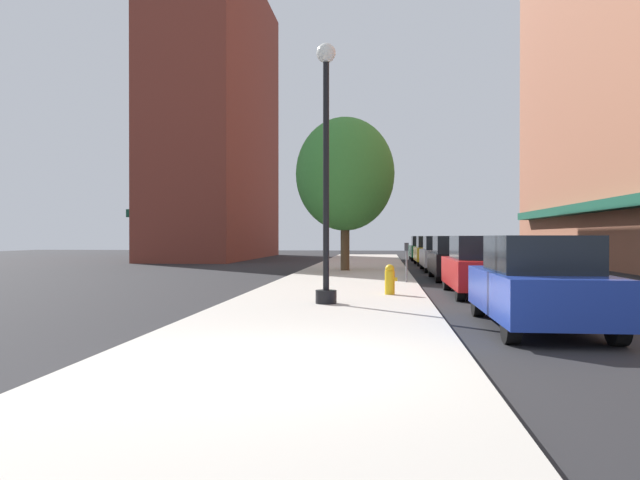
{
  "coord_description": "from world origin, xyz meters",
  "views": [
    {
      "loc": [
        1.28,
        -7.06,
        1.64
      ],
      "look_at": [
        -1.65,
        20.91,
        1.47
      ],
      "focal_mm": 33.91,
      "sensor_mm": 36.0,
      "label": 1
    }
  ],
  "objects_px": {
    "car_silver": "(441,254)",
    "car_blue": "(538,284)",
    "parking_meter_near": "(407,257)",
    "car_yellow": "(431,251)",
    "lamppost": "(326,168)",
    "car_green": "(423,249)",
    "tree_near": "(345,174)",
    "car_red": "(482,267)",
    "car_black": "(456,258)",
    "fire_hydrant": "(390,279)"
  },
  "relations": [
    {
      "from": "car_silver",
      "to": "car_blue",
      "type": "bearing_deg",
      "value": -88.64
    },
    {
      "from": "parking_meter_near",
      "to": "car_yellow",
      "type": "relative_size",
      "value": 0.3
    },
    {
      "from": "lamppost",
      "to": "car_green",
      "type": "xyz_separation_m",
      "value": [
        4.01,
        28.03,
        -2.39
      ]
    },
    {
      "from": "car_silver",
      "to": "tree_near",
      "type": "bearing_deg",
      "value": -156.81
    },
    {
      "from": "car_silver",
      "to": "car_green",
      "type": "bearing_deg",
      "value": 91.36
    },
    {
      "from": "car_red",
      "to": "car_silver",
      "type": "distance_m",
      "value": 11.8
    },
    {
      "from": "car_black",
      "to": "tree_near",
      "type": "bearing_deg",
      "value": 137.46
    },
    {
      "from": "fire_hydrant",
      "to": "car_silver",
      "type": "relative_size",
      "value": 0.18
    },
    {
      "from": "car_red",
      "to": "car_silver",
      "type": "height_order",
      "value": "same"
    },
    {
      "from": "fire_hydrant",
      "to": "parking_meter_near",
      "type": "relative_size",
      "value": 0.6
    },
    {
      "from": "parking_meter_near",
      "to": "car_yellow",
      "type": "bearing_deg",
      "value": 82.46
    },
    {
      "from": "fire_hydrant",
      "to": "car_red",
      "type": "bearing_deg",
      "value": 24.52
    },
    {
      "from": "car_blue",
      "to": "car_black",
      "type": "bearing_deg",
      "value": 90.8
    },
    {
      "from": "lamppost",
      "to": "fire_hydrant",
      "type": "distance_m",
      "value": 3.82
    },
    {
      "from": "lamppost",
      "to": "car_red",
      "type": "bearing_deg",
      "value": 40.67
    },
    {
      "from": "car_black",
      "to": "car_yellow",
      "type": "height_order",
      "value": "same"
    },
    {
      "from": "car_green",
      "to": "tree_near",
      "type": "bearing_deg",
      "value": -108.07
    },
    {
      "from": "fire_hydrant",
      "to": "car_yellow",
      "type": "bearing_deg",
      "value": 82.38
    },
    {
      "from": "car_black",
      "to": "car_green",
      "type": "height_order",
      "value": "same"
    },
    {
      "from": "lamppost",
      "to": "parking_meter_near",
      "type": "xyz_separation_m",
      "value": [
        2.06,
        6.57,
        -2.25
      ]
    },
    {
      "from": "fire_hydrant",
      "to": "car_silver",
      "type": "xyz_separation_m",
      "value": [
        2.55,
        12.96,
        0.29
      ]
    },
    {
      "from": "tree_near",
      "to": "car_yellow",
      "type": "relative_size",
      "value": 1.6
    },
    {
      "from": "fire_hydrant",
      "to": "car_blue",
      "type": "distance_m",
      "value": 5.53
    },
    {
      "from": "car_silver",
      "to": "car_green",
      "type": "xyz_separation_m",
      "value": [
        0.0,
        12.79,
        0.0
      ]
    },
    {
      "from": "car_yellow",
      "to": "car_silver",
      "type": "bearing_deg",
      "value": -89.71
    },
    {
      "from": "car_blue",
      "to": "car_red",
      "type": "bearing_deg",
      "value": 90.8
    },
    {
      "from": "car_silver",
      "to": "car_yellow",
      "type": "xyz_separation_m",
      "value": [
        0.0,
        6.07,
        0.0
      ]
    },
    {
      "from": "tree_near",
      "to": "car_green",
      "type": "distance_m",
      "value": 15.65
    },
    {
      "from": "car_red",
      "to": "car_blue",
      "type": "bearing_deg",
      "value": -90.07
    },
    {
      "from": "car_red",
      "to": "car_yellow",
      "type": "bearing_deg",
      "value": 89.93
    },
    {
      "from": "car_green",
      "to": "parking_meter_near",
      "type": "bearing_deg",
      "value": -96.35
    },
    {
      "from": "lamppost",
      "to": "car_blue",
      "type": "distance_m",
      "value": 5.35
    },
    {
      "from": "car_silver",
      "to": "lamppost",
      "type": "bearing_deg",
      "value": -103.39
    },
    {
      "from": "car_blue",
      "to": "car_red",
      "type": "relative_size",
      "value": 1.0
    },
    {
      "from": "parking_meter_near",
      "to": "car_green",
      "type": "height_order",
      "value": "car_green"
    },
    {
      "from": "tree_near",
      "to": "car_yellow",
      "type": "distance_m",
      "value": 9.71
    },
    {
      "from": "fire_hydrant",
      "to": "car_black",
      "type": "height_order",
      "value": "car_black"
    },
    {
      "from": "parking_meter_near",
      "to": "car_black",
      "type": "xyz_separation_m",
      "value": [
        1.95,
        2.95,
        -0.14
      ]
    },
    {
      "from": "car_black",
      "to": "car_green",
      "type": "xyz_separation_m",
      "value": [
        0.0,
        18.51,
        0.0
      ]
    },
    {
      "from": "fire_hydrant",
      "to": "car_red",
      "type": "relative_size",
      "value": 0.18
    },
    {
      "from": "car_blue",
      "to": "car_black",
      "type": "xyz_separation_m",
      "value": [
        0.0,
        12.14,
        0.0
      ]
    },
    {
      "from": "parking_meter_near",
      "to": "car_blue",
      "type": "height_order",
      "value": "car_blue"
    },
    {
      "from": "car_red",
      "to": "car_black",
      "type": "relative_size",
      "value": 1.0
    },
    {
      "from": "tree_near",
      "to": "lamppost",
      "type": "bearing_deg",
      "value": -88.22
    },
    {
      "from": "car_red",
      "to": "car_green",
      "type": "relative_size",
      "value": 1.0
    },
    {
      "from": "car_blue",
      "to": "car_silver",
      "type": "height_order",
      "value": "same"
    },
    {
      "from": "car_red",
      "to": "car_black",
      "type": "xyz_separation_m",
      "value": [
        0.0,
        6.08,
        0.0
      ]
    },
    {
      "from": "parking_meter_near",
      "to": "car_black",
      "type": "height_order",
      "value": "car_black"
    },
    {
      "from": "lamppost",
      "to": "car_silver",
      "type": "xyz_separation_m",
      "value": [
        4.01,
        15.24,
        -2.39
      ]
    },
    {
      "from": "fire_hydrant",
      "to": "parking_meter_near",
      "type": "bearing_deg",
      "value": 82.09
    }
  ]
}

